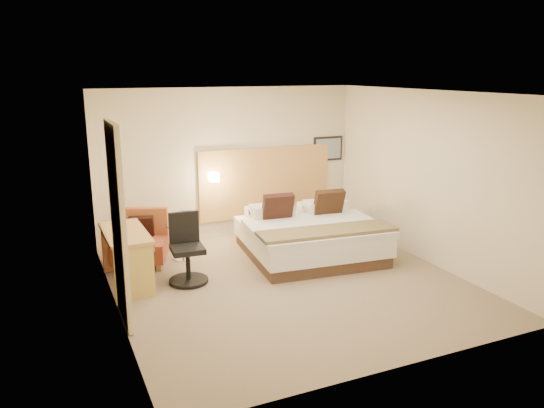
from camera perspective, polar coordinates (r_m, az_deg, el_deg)
name	(u,v)px	position (r m, az deg, el deg)	size (l,w,h in m)	color
floor	(289,283)	(7.78, 1.83, -8.48)	(4.80, 5.00, 0.02)	#816F57
ceiling	(291,92)	(7.18, 2.00, 11.98)	(4.80, 5.00, 0.02)	white
wall_back	(229,163)	(9.63, -4.60, 4.40)	(4.80, 0.02, 2.70)	beige
wall_front	(402,245)	(5.29, 13.81, -4.29)	(4.80, 0.02, 2.70)	beige
wall_left	(110,210)	(6.70, -17.00, -0.60)	(0.02, 5.00, 2.70)	beige
wall_right	(428,178)	(8.66, 16.45, 2.73)	(0.02, 5.00, 2.70)	beige
headboard_panel	(266,182)	(9.92, -0.66, 2.38)	(2.60, 0.04, 1.30)	tan
art_frame	(328,149)	(10.42, 6.04, 5.95)	(0.62, 0.03, 0.47)	black
art_canvas	(328,149)	(10.40, 6.09, 5.93)	(0.54, 0.01, 0.39)	#748B9F
lamp_arm	(213,176)	(9.48, -6.39, 2.96)	(0.02, 0.02, 0.12)	silver
lamp_shade	(214,177)	(9.42, -6.28, 2.90)	(0.15, 0.15, 0.15)	#FFEDC6
curtain	(118,225)	(6.50, -16.20, -2.18)	(0.06, 0.90, 2.42)	beige
bottle_a	(178,218)	(8.62, -10.11, -1.50)	(0.06, 0.06, 0.21)	#849FCC
bottle_b	(182,216)	(8.69, -9.70, -1.33)	(0.06, 0.06, 0.21)	#80A4C6
menu_folder	(188,218)	(8.56, -9.07, -1.47)	(0.14, 0.05, 0.23)	#321814
bed	(310,236)	(8.78, 4.06, -3.41)	(2.27, 2.23, 1.03)	#462F23
lounge_chair	(141,242)	(8.66, -13.91, -4.04)	(1.00, 0.94, 0.85)	#B87356
side_table	(183,239)	(8.71, -9.57, -3.78)	(0.58, 0.58, 0.58)	silver
desk	(127,242)	(7.80, -15.29, -4.01)	(0.60, 1.27, 0.79)	tan
desk_chair	(187,254)	(7.75, -9.13, -5.38)	(0.60, 0.60, 1.00)	black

